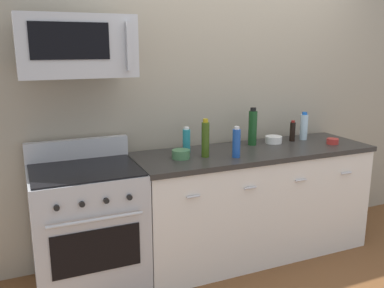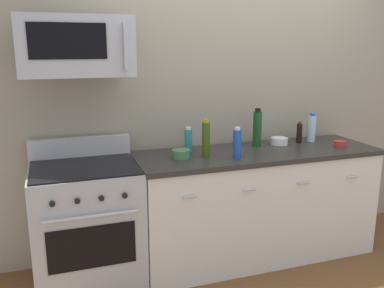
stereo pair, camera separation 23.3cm
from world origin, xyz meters
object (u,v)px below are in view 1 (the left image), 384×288
(bottle_dish_soap, at_px, (186,141))
(bottle_olive_oil, at_px, (205,139))
(bowl_green_glaze, at_px, (181,154))
(bowl_white_ceramic, at_px, (274,139))
(bowl_red_small, at_px, (333,141))
(bottle_water_clear, at_px, (304,127))
(bottle_wine_green, at_px, (253,127))
(bottle_soy_sauce_dark, at_px, (293,131))
(bottle_soda_blue, at_px, (236,143))
(range_oven, at_px, (88,228))
(microwave, at_px, (76,46))

(bottle_dish_soap, bearing_deg, bottle_olive_oil, -64.64)
(bowl_green_glaze, bearing_deg, bowl_white_ceramic, 9.45)
(bowl_white_ceramic, bearing_deg, bowl_red_small, -27.76)
(bottle_water_clear, height_order, bowl_green_glaze, bottle_water_clear)
(bottle_wine_green, bearing_deg, bottle_soy_sauce_dark, -2.09)
(bottle_soda_blue, relative_size, bottle_wine_green, 0.74)
(bottle_soy_sauce_dark, xyz_separation_m, bottle_soda_blue, (-0.73, -0.29, 0.03))
(bottle_soy_sauce_dark, xyz_separation_m, bottle_water_clear, (0.13, 0.01, 0.03))
(bowl_red_small, xyz_separation_m, bowl_green_glaze, (-1.39, 0.08, 0.01))
(bowl_white_ceramic, bearing_deg, bottle_water_clear, 1.64)
(bottle_wine_green, bearing_deg, bottle_olive_oil, -159.93)
(range_oven, xyz_separation_m, microwave, (0.00, 0.04, 1.28))
(bottle_dish_soap, bearing_deg, bottle_wine_green, 1.94)
(range_oven, distance_m, bowl_green_glaze, 0.87)
(bottle_soy_sauce_dark, xyz_separation_m, bowl_green_glaze, (-1.14, -0.15, -0.05))
(bowl_white_ceramic, bearing_deg, bottle_dish_soap, -179.36)
(bottle_wine_green, distance_m, bowl_green_glaze, 0.76)
(bottle_water_clear, xyz_separation_m, bottle_wine_green, (-0.54, 0.00, 0.03))
(bottle_soy_sauce_dark, relative_size, bottle_soda_blue, 0.78)
(bottle_soy_sauce_dark, height_order, bowl_green_glaze, bottle_soy_sauce_dark)
(bowl_white_ceramic, bearing_deg, bottle_olive_oil, -166.13)
(bottle_soda_blue, bearing_deg, microwave, 170.03)
(microwave, bearing_deg, bottle_soy_sauce_dark, 2.81)
(range_oven, height_order, microwave, microwave)
(bottle_soy_sauce_dark, relative_size, bowl_green_glaze, 1.35)
(bottle_olive_oil, relative_size, bottle_wine_green, 0.91)
(microwave, xyz_separation_m, bowl_white_ceramic, (1.66, 0.09, -0.80))
(bottle_water_clear, distance_m, bowl_green_glaze, 1.28)
(bottle_soy_sauce_dark, relative_size, bowl_white_ceramic, 1.27)
(bottle_water_clear, height_order, bottle_wine_green, bottle_wine_green)
(bottle_soda_blue, bearing_deg, bottle_dish_soap, 136.32)
(bowl_red_small, height_order, bowl_green_glaze, bowl_green_glaze)
(bottle_olive_oil, relative_size, bowl_red_small, 2.91)
(bottle_soy_sauce_dark, height_order, bottle_dish_soap, bottle_dish_soap)
(bottle_soda_blue, xyz_separation_m, bottle_dish_soap, (-0.29, 0.28, -0.02))
(microwave, bearing_deg, bowl_white_ceramic, 3.25)
(bottle_water_clear, bearing_deg, bottle_olive_oil, -169.77)
(bottle_olive_oil, distance_m, bottle_soda_blue, 0.24)
(range_oven, xyz_separation_m, bottle_olive_oil, (0.91, -0.05, 0.59))
(microwave, xyz_separation_m, bottle_olive_oil, (0.91, -0.09, -0.69))
(bottle_water_clear, relative_size, bowl_green_glaze, 1.82)
(range_oven, height_order, bottle_wine_green, bottle_wine_green)
(bottle_olive_oil, xyz_separation_m, bowl_green_glaze, (-0.19, 0.03, -0.11))
(bowl_white_ceramic, height_order, bowl_green_glaze, bowl_green_glaze)
(range_oven, distance_m, microwave, 1.28)
(microwave, height_order, bowl_green_glaze, microwave)
(bottle_soy_sauce_dark, distance_m, bowl_green_glaze, 1.15)
(bowl_white_ceramic, bearing_deg, bottle_soy_sauce_dark, -0.93)
(range_oven, xyz_separation_m, bowl_green_glaze, (0.72, -0.02, 0.49))
(bottle_water_clear, relative_size, bottle_wine_green, 0.78)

